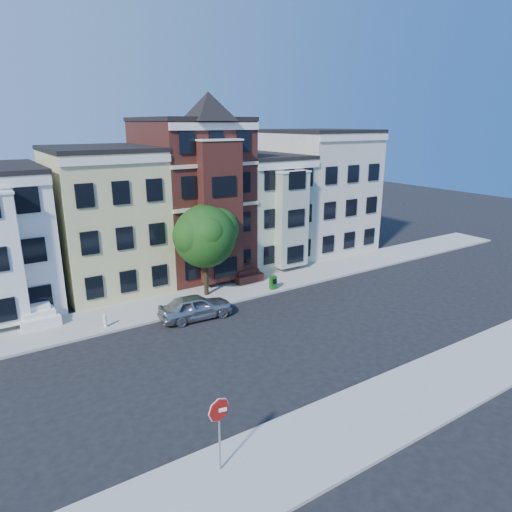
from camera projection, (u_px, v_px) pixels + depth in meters
ground at (301, 332)px, 26.92m from camera, size 120.00×120.00×0.00m
far_sidewalk at (233, 291)px, 33.33m from camera, size 60.00×4.00×0.15m
near_sidewalk at (413, 396)px, 20.48m from camera, size 60.00×4.00×0.15m
house_yellow at (105, 220)px, 33.48m from camera, size 7.00×9.00×10.00m
house_brown at (191, 198)px, 36.88m from camera, size 7.00×9.00×12.00m
house_green at (258, 209)px, 40.72m from camera, size 6.00×9.00×9.00m
house_cream at (318, 191)px, 44.11m from camera, size 8.00×9.00×11.00m
street_tree at (205, 241)px, 31.31m from camera, size 8.42×8.42×7.90m
parked_car at (196, 307)px, 28.61m from camera, size 4.76×2.22×1.58m
newspaper_box at (273, 283)px, 33.37m from camera, size 0.49×0.45×0.99m
fire_hydrant at (105, 322)px, 27.18m from camera, size 0.29×0.29×0.64m
stop_sign at (219, 430)px, 15.63m from camera, size 0.89×0.33×3.23m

